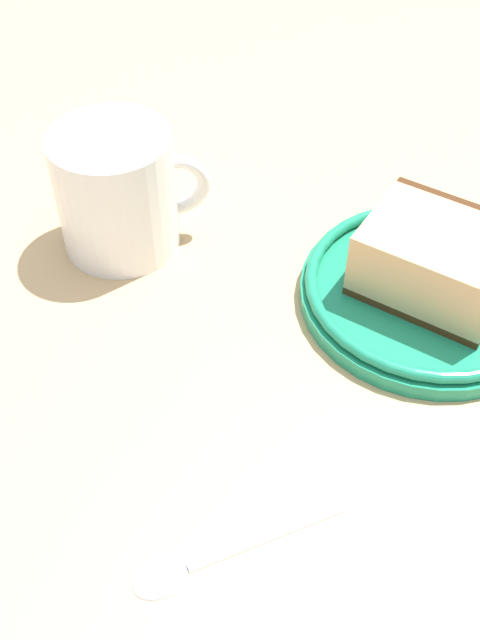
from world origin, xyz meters
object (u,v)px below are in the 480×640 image
cake_slice (436,260)px  tea_mug (118,191)px  small_plate (427,291)px  teaspoon (195,563)px

cake_slice → tea_mug: (18.84, -12.49, 1.00)cm
small_plate → teaspoon: size_ratio=1.45×
tea_mug → cake_slice: bearing=146.5°
tea_mug → teaspoon: 26.90cm
small_plate → tea_mug: bearing=-34.2°
teaspoon → cake_slice: bearing=-145.8°
small_plate → cake_slice: cake_slice is taller
small_plate → cake_slice: size_ratio=1.43×
small_plate → cake_slice: (-0.20, -0.17, 2.70)cm
teaspoon → tea_mug: bearing=-93.8°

